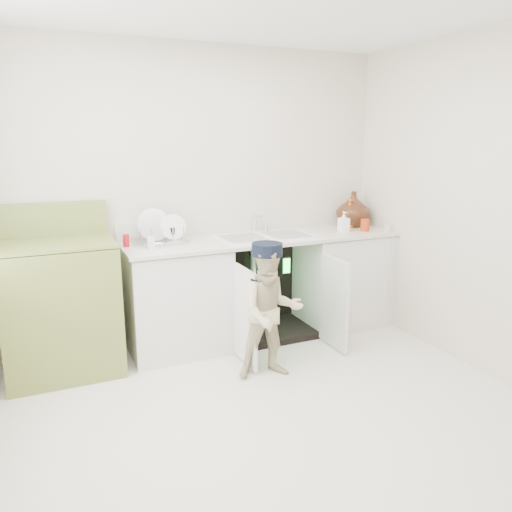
{
  "coord_description": "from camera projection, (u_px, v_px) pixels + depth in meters",
  "views": [
    {
      "loc": [
        -1.25,
        -2.64,
        1.73
      ],
      "look_at": [
        0.24,
        0.7,
        0.87
      ],
      "focal_mm": 35.0,
      "sensor_mm": 36.0,
      "label": 1
    }
  ],
  "objects": [
    {
      "name": "avocado_stove",
      "position": [
        61.0,
        305.0,
        3.72
      ],
      "size": [
        0.81,
        0.65,
        1.26
      ],
      "color": "olive",
      "rests_on": "ground"
    },
    {
      "name": "room_shell",
      "position": [
        267.0,
        222.0,
        2.95
      ],
      "size": [
        6.0,
        5.5,
        1.26
      ],
      "color": "beige",
      "rests_on": "ground"
    },
    {
      "name": "repair_worker",
      "position": [
        271.0,
        311.0,
        3.63
      ],
      "size": [
        0.64,
        0.63,
        1.01
      ],
      "rotation": [
        0.0,
        0.0,
        -0.16
      ],
      "color": "beige",
      "rests_on": "ground"
    },
    {
      "name": "ground",
      "position": [
        266.0,
        412.0,
        3.24
      ],
      "size": [
        3.5,
        3.5,
        0.0
      ],
      "primitive_type": "plane",
      "color": "beige",
      "rests_on": "ground"
    },
    {
      "name": "counter_run",
      "position": [
        268.0,
        283.0,
        4.44
      ],
      "size": [
        2.44,
        1.02,
        1.24
      ],
      "color": "silver",
      "rests_on": "ground"
    }
  ]
}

